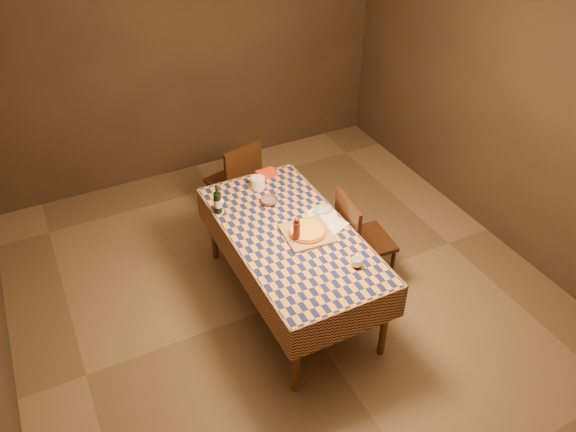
{
  "coord_description": "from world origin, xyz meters",
  "views": [
    {
      "loc": [
        -1.58,
        -3.1,
        3.56
      ],
      "look_at": [
        0.0,
        0.05,
        0.9
      ],
      "focal_mm": 35.0,
      "sensor_mm": 36.0,
      "label": 1
    }
  ],
  "objects_px": {
    "dining_table": "(291,240)",
    "cutting_board": "(307,233)",
    "chair_far": "(237,179)",
    "chair_right": "(358,237)",
    "pizza": "(307,231)",
    "bowl": "(269,201)",
    "white_plate": "(322,216)",
    "wine_bottle": "(218,202)"
  },
  "relations": [
    {
      "from": "bowl",
      "to": "white_plate",
      "type": "relative_size",
      "value": 0.58
    },
    {
      "from": "pizza",
      "to": "chair_right",
      "type": "height_order",
      "value": "chair_right"
    },
    {
      "from": "cutting_board",
      "to": "chair_far",
      "type": "xyz_separation_m",
      "value": [
        -0.06,
        1.34,
        -0.26
      ]
    },
    {
      "from": "cutting_board",
      "to": "chair_far",
      "type": "relative_size",
      "value": 0.39
    },
    {
      "from": "bowl",
      "to": "chair_far",
      "type": "relative_size",
      "value": 0.16
    },
    {
      "from": "dining_table",
      "to": "cutting_board",
      "type": "distance_m",
      "value": 0.16
    },
    {
      "from": "pizza",
      "to": "wine_bottle",
      "type": "height_order",
      "value": "wine_bottle"
    },
    {
      "from": "chair_right",
      "to": "dining_table",
      "type": "bearing_deg",
      "value": 176.35
    },
    {
      "from": "cutting_board",
      "to": "chair_far",
      "type": "bearing_deg",
      "value": 92.39
    },
    {
      "from": "pizza",
      "to": "white_plate",
      "type": "relative_size",
      "value": 1.26
    },
    {
      "from": "bowl",
      "to": "chair_right",
      "type": "xyz_separation_m",
      "value": [
        0.61,
        -0.48,
        -0.27
      ]
    },
    {
      "from": "white_plate",
      "to": "chair_far",
      "type": "distance_m",
      "value": 1.25
    },
    {
      "from": "wine_bottle",
      "to": "white_plate",
      "type": "distance_m",
      "value": 0.87
    },
    {
      "from": "cutting_board",
      "to": "bowl",
      "type": "height_order",
      "value": "bowl"
    },
    {
      "from": "white_plate",
      "to": "cutting_board",
      "type": "bearing_deg",
      "value": -145.68
    },
    {
      "from": "bowl",
      "to": "chair_right",
      "type": "relative_size",
      "value": 0.16
    },
    {
      "from": "cutting_board",
      "to": "bowl",
      "type": "bearing_deg",
      "value": 99.51
    },
    {
      "from": "pizza",
      "to": "dining_table",
      "type": "bearing_deg",
      "value": 141.3
    },
    {
      "from": "wine_bottle",
      "to": "chair_far",
      "type": "height_order",
      "value": "wine_bottle"
    },
    {
      "from": "cutting_board",
      "to": "wine_bottle",
      "type": "distance_m",
      "value": 0.79
    },
    {
      "from": "bowl",
      "to": "wine_bottle",
      "type": "bearing_deg",
      "value": 170.33
    },
    {
      "from": "dining_table",
      "to": "cutting_board",
      "type": "xyz_separation_m",
      "value": [
        0.1,
        -0.08,
        0.09
      ]
    },
    {
      "from": "wine_bottle",
      "to": "bowl",
      "type": "bearing_deg",
      "value": -9.67
    },
    {
      "from": "cutting_board",
      "to": "bowl",
      "type": "distance_m",
      "value": 0.53
    },
    {
      "from": "dining_table",
      "to": "white_plate",
      "type": "height_order",
      "value": "white_plate"
    },
    {
      "from": "cutting_board",
      "to": "chair_right",
      "type": "bearing_deg",
      "value": 4.64
    },
    {
      "from": "pizza",
      "to": "bowl",
      "type": "xyz_separation_m",
      "value": [
        -0.09,
        0.52,
        -0.01
      ]
    },
    {
      "from": "dining_table",
      "to": "chair_right",
      "type": "xyz_separation_m",
      "value": [
        0.63,
        -0.04,
        -0.17
      ]
    },
    {
      "from": "chair_right",
      "to": "wine_bottle",
      "type": "bearing_deg",
      "value": 152.21
    },
    {
      "from": "pizza",
      "to": "cutting_board",
      "type": "bearing_deg",
      "value": 0.0
    },
    {
      "from": "white_plate",
      "to": "wine_bottle",
      "type": "bearing_deg",
      "value": 149.08
    },
    {
      "from": "cutting_board",
      "to": "chair_right",
      "type": "distance_m",
      "value": 0.59
    },
    {
      "from": "wine_bottle",
      "to": "chair_right",
      "type": "distance_m",
      "value": 1.23
    },
    {
      "from": "bowl",
      "to": "chair_far",
      "type": "distance_m",
      "value": 0.87
    },
    {
      "from": "cutting_board",
      "to": "chair_far",
      "type": "height_order",
      "value": "chair_far"
    },
    {
      "from": "chair_far",
      "to": "chair_right",
      "type": "height_order",
      "value": "same"
    },
    {
      "from": "bowl",
      "to": "chair_right",
      "type": "bearing_deg",
      "value": -37.94
    },
    {
      "from": "chair_far",
      "to": "pizza",
      "type": "bearing_deg",
      "value": -87.61
    },
    {
      "from": "white_plate",
      "to": "chair_right",
      "type": "distance_m",
      "value": 0.41
    },
    {
      "from": "dining_table",
      "to": "pizza",
      "type": "relative_size",
      "value": 5.74
    },
    {
      "from": "dining_table",
      "to": "white_plate",
      "type": "relative_size",
      "value": 7.24
    },
    {
      "from": "dining_table",
      "to": "bowl",
      "type": "height_order",
      "value": "bowl"
    }
  ]
}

